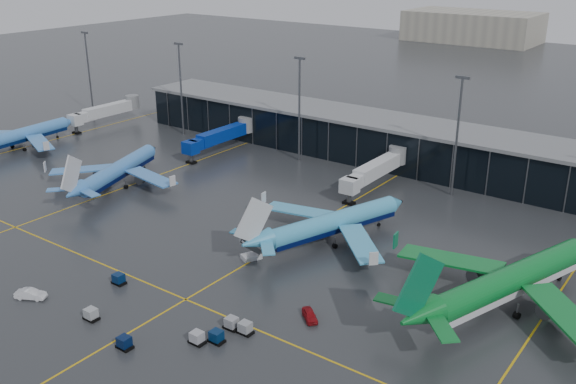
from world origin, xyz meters
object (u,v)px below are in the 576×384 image
Objects in this scene: baggage_carts at (173,322)px; mobile_airstair at (251,254)px; service_van_red at (310,315)px; airliner_klm_near at (335,211)px; airliner_aer_lingus at (514,264)px; service_van_white at (31,294)px; airliner_arkefly at (118,160)px; airliner_klm_west at (21,127)px.

mobile_airstair reaches higher than baggage_carts.
mobile_airstair is at bearing 103.15° from service_van_red.
airliner_aer_lingus reaches higher than airliner_klm_near.
baggage_carts is 7.10× the size of mobile_airstair.
airliner_aer_lingus is 71.91m from service_van_white.
service_van_white is at bearing -101.57° from airliner_klm_near.
airliner_klm_near is 37.60m from baggage_carts.
airliner_arkefly is 48.04m from mobile_airstair.
airliner_aer_lingus reaches higher than airliner_arkefly.
service_van_red is at bearing -2.94° from mobile_airstair.
airliner_klm_west is 9.02× the size of service_van_red.
airliner_aer_lingus is 42.28m from mobile_airstair.
airliner_aer_lingus reaches higher than airliner_klm_west.
airliner_klm_near is at bearing 87.18° from mobile_airstair.
airliner_klm_near is at bearing -15.23° from airliner_arkefly.
service_van_white is at bearing -162.55° from baggage_carts.
mobile_airstair is at bearing -32.13° from airliner_arkefly.
service_van_white is at bearing -74.51° from airliner_arkefly.
mobile_airstair is 0.82× the size of service_van_white.
airliner_arkefly is at bearing -157.39° from airliner_klm_near.
airliner_klm_west is at bearing 29.20° from service_van_white.
airliner_klm_near reaches higher than baggage_carts.
service_van_white is at bearing -97.02° from mobile_airstair.
airliner_aer_lingus is at bearing -5.50° from service_van_red.
service_van_white is (-18.48, -29.96, 0.00)m from mobile_airstair.
service_van_red is (65.37, -20.62, -5.01)m from airliner_arkefly.
airliner_arkefly is (42.47, -3.58, 0.05)m from airliner_klm_west.
airliner_arkefly reaches higher than baggage_carts.
baggage_carts is at bearing -75.77° from airliner_klm_near.
airliner_klm_near reaches higher than airliner_arkefly.
airliner_klm_west is 0.99× the size of airliner_arkefly.
airliner_klm_west reaches higher than baggage_carts.
baggage_carts is at bearing -101.20° from service_van_white.
service_van_red is at bearing -46.23° from airliner_klm_near.
airliner_klm_near is at bearing 65.74° from service_van_red.
airliner_klm_near is (96.52, 0.06, 0.12)m from airliner_klm_west.
airliner_aer_lingus is 30.53m from service_van_red.
airliner_aer_lingus is 11.45× the size of mobile_airstair.
service_van_white is (-25.98, -44.39, -5.00)m from airliner_klm_near.
airliner_klm_west is 42.62m from airliner_arkefly.
airliner_klm_near reaches higher than mobile_airstair.
service_van_red is at bearing -36.59° from airliner_arkefly.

